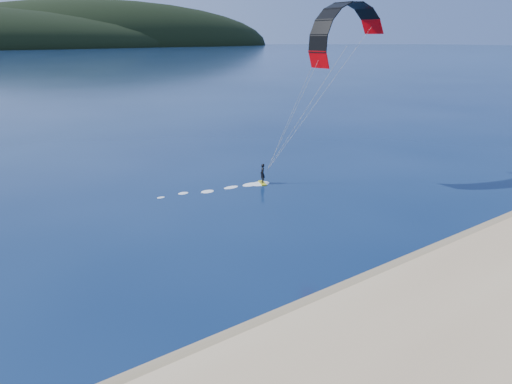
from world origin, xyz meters
TOP-DOWN VIEW (x-y plane):
  - wet_sand at (0.00, 4.50)m, footprint 220.00×2.50m
  - kitesurfer_near at (20.98, 20.04)m, footprint 21.19×7.14m

SIDE VIEW (x-z plane):
  - wet_sand at x=0.00m, z-range 0.00..0.10m
  - kitesurfer_near at x=20.98m, z-range 4.28..20.41m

